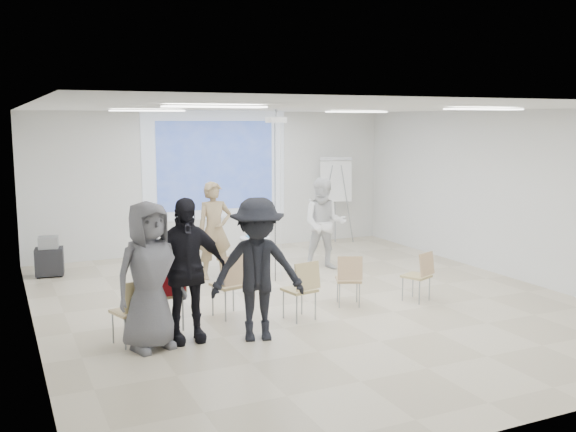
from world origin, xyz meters
name	(u,v)px	position (x,y,z in m)	size (l,w,h in m)	color
floor	(309,305)	(0.00, 0.00, -0.05)	(8.00, 9.00, 0.10)	beige
ceiling	(310,104)	(0.00, 0.00, 3.05)	(8.00, 9.00, 0.10)	white
wall_back	(215,181)	(0.00, 4.55, 1.50)	(8.00, 0.10, 3.00)	silver
wall_left	(25,225)	(-4.05, 0.00, 1.50)	(0.10, 9.00, 3.00)	silver
wall_right	(511,194)	(4.05, 0.00, 1.50)	(0.10, 9.00, 3.00)	silver
projection_halo	(216,165)	(0.00, 4.49, 1.85)	(3.20, 0.01, 2.30)	silver
projection_image	(216,165)	(0.00, 4.47, 1.85)	(2.60, 0.01, 1.90)	#3351AE
pedestal_table	(255,253)	(-0.06, 2.13, 0.39)	(0.61, 0.61, 0.70)	silver
player_left	(214,224)	(-0.85, 2.08, 0.99)	(0.72, 0.49, 1.97)	#9F8761
player_right	(324,219)	(1.27, 1.90, 0.96)	(0.93, 0.74, 1.93)	white
controller_left	(219,204)	(-0.67, 2.33, 1.30)	(0.04, 0.13, 0.04)	silver
controller_right	(310,200)	(1.09, 2.15, 1.30)	(0.04, 0.11, 0.04)	silver
chair_far_left	(132,307)	(-2.90, -0.80, 0.50)	(0.50, 0.52, 0.84)	tan
chair_left_mid	(167,289)	(-2.36, -0.42, 0.58)	(0.46, 0.50, 0.98)	tan
chair_left_inner	(232,280)	(-1.37, -0.26, 0.55)	(0.53, 0.55, 0.93)	tan
chair_center	(302,285)	(-0.52, -0.80, 0.51)	(0.47, 0.50, 0.86)	tan
chair_right_inner	(349,276)	(0.43, -0.47, 0.47)	(0.50, 0.52, 0.80)	tan
chair_right_far	(420,272)	(1.57, -0.72, 0.47)	(0.50, 0.51, 0.80)	tan
red_jacket	(169,281)	(-2.36, -0.56, 0.72)	(0.42, 0.09, 0.40)	#A31419
laptop	(229,282)	(-1.39, -0.16, 0.50)	(0.34, 0.25, 0.03)	black
audience_left	(184,260)	(-2.25, -0.92, 1.07)	(1.24, 0.75, 2.14)	black
audience_mid	(257,260)	(-1.38, -1.26, 1.05)	(1.36, 0.74, 2.10)	black
audience_outer	(149,267)	(-2.72, -1.01, 1.04)	(1.01, 0.67, 2.07)	slate
flipchart_easel	(336,181)	(2.75, 4.12, 1.45)	(0.78, 0.63, 1.96)	#95989D
av_cart	(49,258)	(-3.54, 3.49, 0.34)	(0.54, 0.45, 0.73)	black
ceiling_projector	(276,128)	(0.10, 1.49, 2.69)	(0.30, 0.25, 3.00)	white
fluor_panel_nw	(147,111)	(-2.00, 2.00, 2.97)	(1.20, 0.30, 0.02)	white
fluor_panel_ne	(357,112)	(2.00, 2.00, 2.97)	(1.20, 0.30, 0.02)	white
fluor_panel_sw	(215,107)	(-2.00, -1.50, 2.97)	(1.20, 0.30, 0.02)	white
fluor_panel_se	(484,109)	(2.00, -1.50, 2.97)	(1.20, 0.30, 0.02)	white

